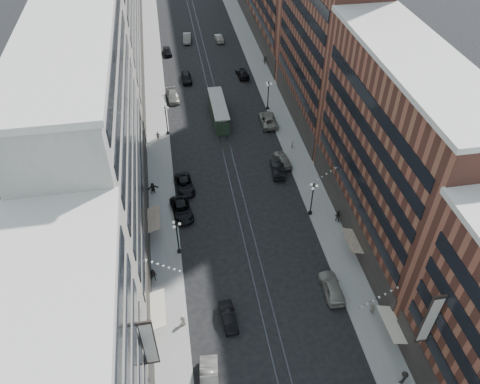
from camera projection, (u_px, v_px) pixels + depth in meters
ground at (218, 114)px, 84.51m from camera, size 220.00×220.00×0.00m
sidewalk_west at (155, 91)px, 90.47m from camera, size 4.00×180.00×0.15m
sidewalk_east at (266, 82)px, 93.23m from camera, size 4.00×180.00×0.15m
rail_west at (208, 87)px, 91.80m from camera, size 0.12×180.00×0.02m
rail_east at (215, 87)px, 91.98m from camera, size 0.12×180.00×0.02m
building_west_mid at (97, 147)px, 53.16m from camera, size 8.00×36.00×28.00m
building_east_mid at (393, 157)px, 55.05m from camera, size 8.00×30.00×24.00m
lamppost_sw_far at (177, 236)px, 57.66m from camera, size 1.03×1.14×5.52m
lamppost_sw_mid at (166, 119)px, 77.61m from camera, size 1.03×1.14×5.52m
lamppost_se_far at (312, 198)px, 62.93m from camera, size 1.03×1.14×5.52m
lamppost_se_mid at (268, 94)px, 83.61m from camera, size 1.03×1.14×5.52m
streetcar at (219, 111)px, 82.48m from camera, size 2.51×11.36×3.14m
car_1 at (209, 381)px, 46.12m from camera, size 2.29×5.31×1.70m
car_2 at (182, 210)px, 64.53m from camera, size 3.28×5.91×1.56m
car_4 at (332, 287)px, 54.55m from camera, size 2.17×5.23×1.77m
car_5 at (229, 317)px, 51.75m from camera, size 1.78×4.34×1.40m
pedestrian_1 at (183, 320)px, 51.19m from camera, size 0.83×0.53×1.60m
pedestrian_2 at (153, 275)px, 55.60m from camera, size 1.03×0.74×1.90m
pedestrian_3 at (404, 378)px, 46.09m from camera, size 1.29×0.97×1.85m
pedestrian_4 at (373, 308)px, 52.28m from camera, size 0.64×1.09×1.74m
car_7 at (185, 185)px, 68.56m from camera, size 3.05×5.53×1.47m
car_8 at (173, 96)px, 87.79m from camera, size 2.68×5.34×1.49m
car_9 at (167, 51)px, 102.40m from camera, size 2.02×4.32×1.43m
car_10 at (277, 168)px, 71.33m from camera, size 2.29×5.23×1.67m
car_11 at (268, 120)px, 81.55m from camera, size 2.78×5.90×1.63m
car_12 at (242, 73)px, 94.64m from camera, size 2.47×5.22×1.47m
car_13 at (187, 78)px, 93.14m from camera, size 1.98×4.73×1.60m
car_14 at (219, 38)px, 107.51m from camera, size 1.79×4.57×1.48m
pedestrian_5 at (153, 188)px, 67.52m from camera, size 1.76×0.83×1.83m
pedestrian_6 at (158, 136)px, 77.48m from camera, size 1.02×0.50×1.71m
pedestrian_7 at (338, 216)px, 63.27m from camera, size 0.99×0.89×1.80m
pedestrian_8 at (292, 145)px, 75.82m from camera, size 0.67×0.65×1.56m
pedestrian_9 at (265, 60)px, 98.44m from camera, size 1.12×0.53×1.68m
car_extra_0 at (187, 38)px, 107.29m from camera, size 2.16×5.14×1.65m
car_extra_1 at (282, 159)px, 73.06m from camera, size 2.41×4.98×1.64m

